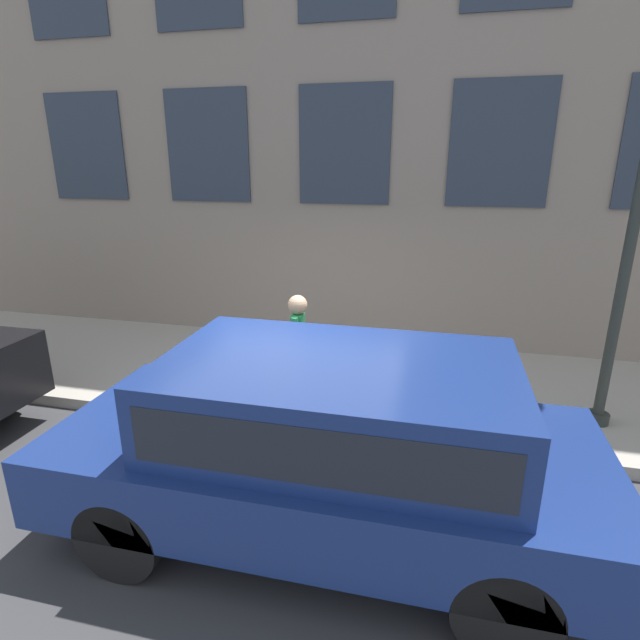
{
  "coord_description": "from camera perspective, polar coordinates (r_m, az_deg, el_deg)",
  "views": [
    {
      "loc": [
        -5.01,
        -1.55,
        3.15
      ],
      "look_at": [
        0.44,
        -0.25,
        1.35
      ],
      "focal_mm": 28.0,
      "sensor_mm": 36.0,
      "label": 1
    }
  ],
  "objects": [
    {
      "name": "person",
      "position": [
        6.1,
        -2.52,
        -2.48
      ],
      "size": [
        0.36,
        0.24,
        1.47
      ],
      "rotation": [
        0.0,
        0.0,
        1.72
      ],
      "color": "#232328",
      "rests_on": "sidewalk"
    },
    {
      "name": "fire_hydrant",
      "position": [
        6.08,
        2.55,
        -7.57
      ],
      "size": [
        0.3,
        0.42,
        0.77
      ],
      "color": "gold",
      "rests_on": "sidewalk"
    },
    {
      "name": "parked_truck_navy_near",
      "position": [
        4.3,
        1.14,
        -13.04
      ],
      "size": [
        1.98,
        4.58,
        1.63
      ],
      "color": "black",
      "rests_on": "ground_plane"
    },
    {
      "name": "sidewalk",
      "position": [
        7.42,
        0.16,
        -6.65
      ],
      "size": [
        3.14,
        60.0,
        0.15
      ],
      "color": "#A8A093",
      "rests_on": "ground_plane"
    },
    {
      "name": "building_facade",
      "position": [
        8.61,
        3.2,
        29.47
      ],
      "size": [
        0.33,
        40.0,
        9.79
      ],
      "color": "gray",
      "rests_on": "ground_plane"
    },
    {
      "name": "ground_plane",
      "position": [
        6.11,
        -3.31,
        -13.22
      ],
      "size": [
        80.0,
        80.0,
        0.0
      ],
      "primitive_type": "plane",
      "color": "#38383A"
    }
  ]
}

